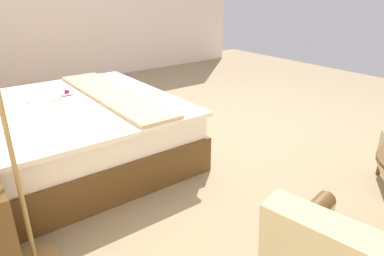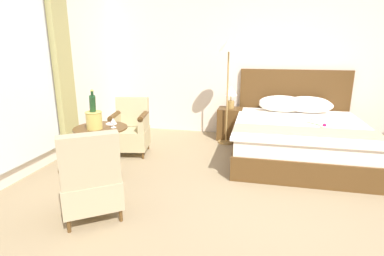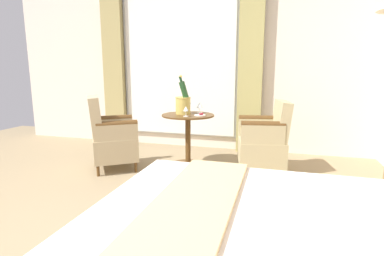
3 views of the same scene
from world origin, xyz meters
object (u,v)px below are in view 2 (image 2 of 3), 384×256
at_px(champagne_bucket, 94,117).
at_px(wine_glass_near_edge, 93,117).
at_px(side_table_round, 102,148).
at_px(nightstand, 230,124).
at_px(wine_glass_near_bucket, 113,121).
at_px(snack_plate, 111,123).
at_px(armchair_facing_bed, 91,180).
at_px(floor_lamp_brass, 229,57).
at_px(armchair_by_window, 131,130).
at_px(bedside_lamp, 231,94).
at_px(bed, 297,135).

bearing_deg(champagne_bucket, wine_glass_near_edge, 125.02).
relative_size(side_table_round, wine_glass_near_edge, 4.81).
relative_size(nightstand, wine_glass_near_bucket, 4.68).
height_order(champagne_bucket, snack_plate, champagne_bucket).
distance_m(wine_glass_near_bucket, armchair_facing_bed, 1.03).
bearing_deg(nightstand, snack_plate, -125.75).
relative_size(floor_lamp_brass, armchair_by_window, 2.03).
bearing_deg(wine_glass_near_edge, champagne_bucket, -54.98).
distance_m(nightstand, champagne_bucket, 2.72).
distance_m(bedside_lamp, armchair_by_window, 1.94).
relative_size(bedside_lamp, snack_plate, 2.90).
xyz_separation_m(nightstand, floor_lamp_brass, (-0.04, -0.28, 1.24)).
bearing_deg(bed, wine_glass_near_bucket, -149.64).
bearing_deg(wine_glass_near_bucket, nightstand, 58.40).
bearing_deg(side_table_round, wine_glass_near_bucket, 8.67).
bearing_deg(floor_lamp_brass, nightstand, 82.40).
bearing_deg(nightstand, bedside_lamp, 180.00).
bearing_deg(side_table_round, snack_plate, 71.49).
bearing_deg(side_table_round, champagne_bucket, -116.98).
bearing_deg(floor_lamp_brass, wine_glass_near_bucket, -124.54).
xyz_separation_m(nightstand, side_table_round, (-1.46, -2.13, 0.12)).
relative_size(bedside_lamp, wine_glass_near_bucket, 3.31).
bearing_deg(wine_glass_near_edge, armchair_by_window, 81.18).
relative_size(bedside_lamp, champagne_bucket, 0.83).
bearing_deg(armchair_facing_bed, floor_lamp_brass, 69.34).
relative_size(side_table_round, wine_glass_near_bucket, 5.51).
distance_m(bedside_lamp, floor_lamp_brass, 0.72).
xyz_separation_m(nightstand, wine_glass_near_edge, (-1.63, -2.01, 0.50)).
distance_m(bedside_lamp, side_table_round, 2.62).
bearing_deg(floor_lamp_brass, snack_plate, -129.25).
bearing_deg(bed, bedside_lamp, 149.07).
bearing_deg(floor_lamp_brass, champagne_bucket, -127.24).
distance_m(nightstand, wine_glass_near_edge, 2.64).
bearing_deg(armchair_facing_bed, bedside_lamp, 70.46).
relative_size(champagne_bucket, armchair_by_window, 0.56).
bearing_deg(armchair_by_window, bedside_lamp, 37.44).
xyz_separation_m(floor_lamp_brass, side_table_round, (-1.43, -1.85, -1.12)).
relative_size(wine_glass_near_edge, armchair_by_window, 0.16).
height_order(side_table_round, wine_glass_near_edge, wine_glass_near_edge).
bearing_deg(bed, armchair_facing_bed, -133.12).
bearing_deg(side_table_round, wine_glass_near_edge, 146.22).
distance_m(nightstand, bedside_lamp, 0.57).
height_order(armchair_by_window, armchair_facing_bed, armchair_facing_bed).
xyz_separation_m(bedside_lamp, armchair_facing_bed, (-1.08, -3.05, -0.45)).
xyz_separation_m(wine_glass_near_bucket, armchair_facing_bed, (0.21, -0.94, -0.36)).
bearing_deg(side_table_round, floor_lamp_brass, 52.40).
distance_m(bedside_lamp, champagne_bucket, 2.66).
xyz_separation_m(champagne_bucket, wine_glass_near_bucket, (0.21, 0.10, -0.06)).
xyz_separation_m(bed, armchair_by_window, (-2.63, -0.47, 0.05)).
distance_m(side_table_round, champagne_bucket, 0.44).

